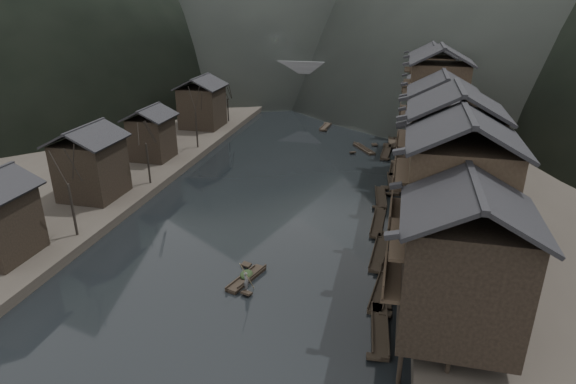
% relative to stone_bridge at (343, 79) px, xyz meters
% --- Properties ---
extents(water, '(300.00, 300.00, 0.00)m').
position_rel_stone_bridge_xyz_m(water, '(0.00, -72.00, -5.11)').
color(water, black).
rests_on(water, ground).
extents(right_bank, '(40.00, 200.00, 1.80)m').
position_rel_stone_bridge_xyz_m(right_bank, '(35.00, -32.00, -4.21)').
color(right_bank, '#2D2823').
rests_on(right_bank, ground).
extents(left_bank, '(40.00, 200.00, 1.20)m').
position_rel_stone_bridge_xyz_m(left_bank, '(-35.00, -32.00, -4.51)').
color(left_bank, '#2D2823').
rests_on(left_bank, ground).
extents(stilt_houses, '(9.00, 67.60, 16.85)m').
position_rel_stone_bridge_xyz_m(stilt_houses, '(17.28, -52.69, 4.07)').
color(stilt_houses, black).
rests_on(stilt_houses, ground).
extents(left_houses, '(8.10, 53.20, 8.73)m').
position_rel_stone_bridge_xyz_m(left_houses, '(-20.50, -51.88, 0.55)').
color(left_houses, black).
rests_on(left_houses, left_bank).
extents(bare_trees, '(3.84, 61.16, 7.68)m').
position_rel_stone_bridge_xyz_m(bare_trees, '(-17.00, -59.35, 1.59)').
color(bare_trees, black).
rests_on(bare_trees, left_bank).
extents(moored_sampans, '(3.13, 72.37, 0.47)m').
position_rel_stone_bridge_xyz_m(moored_sampans, '(12.20, -45.04, -4.91)').
color(moored_sampans, black).
rests_on(moored_sampans, water).
extents(midriver_boats, '(10.71, 17.23, 0.45)m').
position_rel_stone_bridge_xyz_m(midriver_boats, '(4.19, -28.75, -4.91)').
color(midriver_boats, black).
rests_on(midriver_boats, water).
extents(stone_bridge, '(40.00, 6.00, 9.00)m').
position_rel_stone_bridge_xyz_m(stone_bridge, '(0.00, 0.00, 0.00)').
color(stone_bridge, '#4C4C4F').
rests_on(stone_bridge, ground).
extents(hero_sampan, '(2.36, 4.95, 0.43)m').
position_rel_stone_bridge_xyz_m(hero_sampan, '(1.39, -73.44, -4.91)').
color(hero_sampan, black).
rests_on(hero_sampan, water).
extents(cargo_heap, '(1.09, 1.42, 0.65)m').
position_rel_stone_bridge_xyz_m(cargo_heap, '(1.32, -73.23, -4.35)').
color(cargo_heap, black).
rests_on(cargo_heap, hero_sampan).
extents(boatman, '(0.72, 0.71, 1.67)m').
position_rel_stone_bridge_xyz_m(boatman, '(1.92, -75.09, -3.84)').
color(boatman, '#555557').
rests_on(boatman, hero_sampan).
extents(bamboo_pole, '(0.71, 2.06, 3.89)m').
position_rel_stone_bridge_xyz_m(bamboo_pole, '(2.12, -75.09, -1.06)').
color(bamboo_pole, '#8C7A51').
rests_on(bamboo_pole, boatman).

